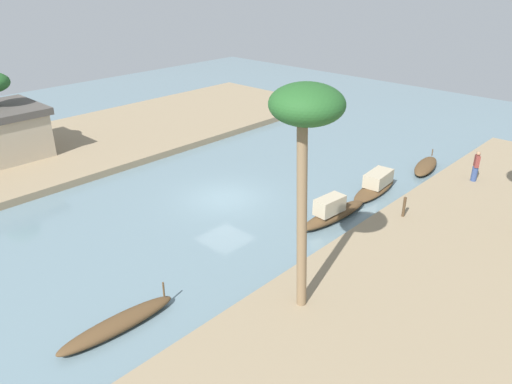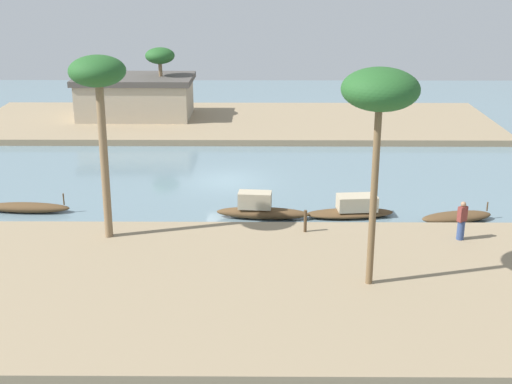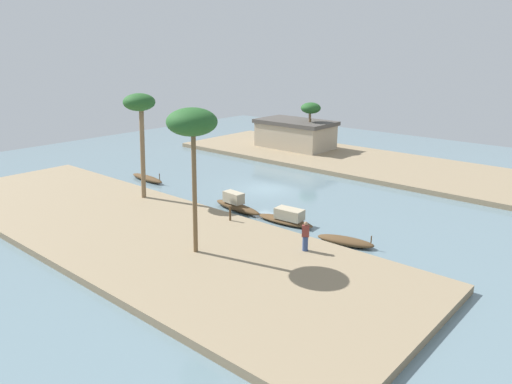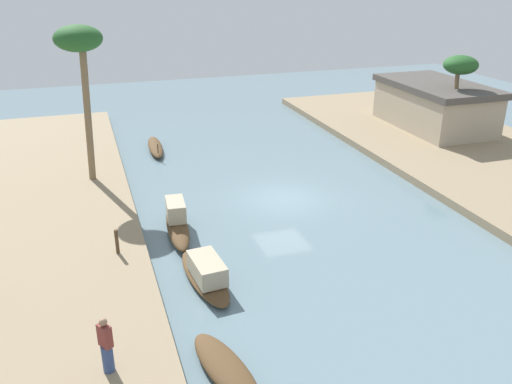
# 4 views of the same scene
# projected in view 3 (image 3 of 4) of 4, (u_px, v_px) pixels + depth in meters

# --- Properties ---
(river_water) EXTENTS (65.18, 65.18, 0.00)m
(river_water) POSITION_uv_depth(u_px,v_px,m) (267.00, 189.00, 41.25)
(river_water) COLOR slate
(river_water) RESTS_ON ground
(riverbank_left) EXTENTS (38.46, 12.10, 0.43)m
(riverbank_left) POSITION_uv_depth(u_px,v_px,m) (134.00, 230.00, 31.53)
(riverbank_left) COLOR #937F60
(riverbank_left) RESTS_ON ground
(riverbank_right) EXTENTS (38.46, 12.10, 0.43)m
(riverbank_right) POSITION_uv_depth(u_px,v_px,m) (349.00, 160.00, 50.84)
(riverbank_right) COLOR #937F60
(riverbank_right) RESTS_ON ground
(sampan_with_red_awning) EXTENTS (4.41, 1.07, 1.01)m
(sampan_with_red_awning) POSITION_uv_depth(u_px,v_px,m) (147.00, 178.00, 43.73)
(sampan_with_red_awning) COLOR brown
(sampan_with_red_awning) RESTS_ON river_water
(sampan_near_left_bank) EXTENTS (3.70, 1.81, 0.86)m
(sampan_near_left_bank) POSITION_uv_depth(u_px,v_px,m) (345.00, 241.00, 29.67)
(sampan_near_left_bank) COLOR brown
(sampan_near_left_bank) RESTS_ON river_water
(sampan_upstream_small) EXTENTS (4.42, 1.56, 1.09)m
(sampan_upstream_small) POSITION_uv_depth(u_px,v_px,m) (287.00, 218.00, 33.14)
(sampan_upstream_small) COLOR brown
(sampan_upstream_small) RESTS_ON river_water
(sampan_midstream) EXTENTS (4.58, 1.29, 1.33)m
(sampan_midstream) POSITION_uv_depth(u_px,v_px,m) (236.00, 204.00, 35.79)
(sampan_midstream) COLOR brown
(sampan_midstream) RESTS_ON river_water
(person_on_near_bank) EXTENTS (0.47, 0.44, 1.74)m
(person_on_near_bank) POSITION_uv_depth(u_px,v_px,m) (305.00, 237.00, 27.58)
(person_on_near_bank) COLOR #33477A
(person_on_near_bank) RESTS_ON riverbank_left
(mooring_post) EXTENTS (0.14, 0.14, 1.01)m
(mooring_post) POSITION_uv_depth(u_px,v_px,m) (230.00, 213.00, 32.45)
(mooring_post) COLOR #4C3823
(mooring_post) RESTS_ON riverbank_left
(palm_tree_left_near) EXTENTS (2.33, 2.33, 7.86)m
(palm_tree_left_near) POSITION_uv_depth(u_px,v_px,m) (140.00, 108.00, 35.76)
(palm_tree_left_near) COLOR #7F6647
(palm_tree_left_near) RESTS_ON riverbank_left
(palm_tree_left_far) EXTENTS (2.70, 2.70, 8.07)m
(palm_tree_left_far) POSITION_uv_depth(u_px,v_px,m) (192.00, 125.00, 25.68)
(palm_tree_left_far) COLOR brown
(palm_tree_left_far) RESTS_ON riverbank_left
(palm_tree_right_tall) EXTENTS (2.19, 2.19, 5.22)m
(palm_tree_right_tall) POSITION_uv_depth(u_px,v_px,m) (311.00, 109.00, 53.68)
(palm_tree_right_tall) COLOR #7F6647
(palm_tree_right_tall) RESTS_ON riverbank_right
(riverside_building) EXTENTS (8.77, 5.12, 3.10)m
(riverside_building) POSITION_uv_depth(u_px,v_px,m) (295.00, 134.00, 55.70)
(riverside_building) COLOR tan
(riverside_building) RESTS_ON riverbank_right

